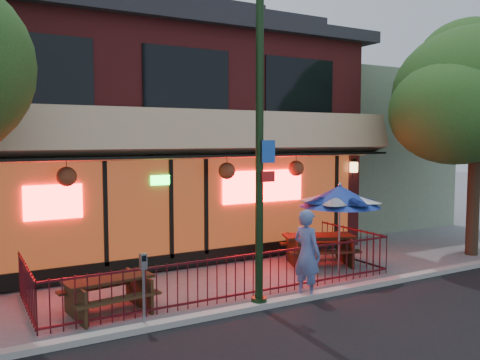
{
  "coord_description": "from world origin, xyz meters",
  "views": [
    {
      "loc": [
        -5.36,
        -9.08,
        3.47
      ],
      "look_at": [
        0.91,
        2.0,
        2.41
      ],
      "focal_mm": 38.0,
      "sensor_mm": 36.0,
      "label": 1
    }
  ],
  "objects_px": {
    "parking_meter_near": "(143,278)",
    "street_tree_right": "(476,87)",
    "picnic_table_right": "(319,245)",
    "street_light": "(260,154)",
    "pedestrian": "(307,253)",
    "patio_umbrella": "(340,196)",
    "picnic_table_left": "(108,290)"
  },
  "relations": [
    {
      "from": "picnic_table_right",
      "to": "parking_meter_near",
      "type": "relative_size",
      "value": 1.66
    },
    {
      "from": "street_light",
      "to": "patio_umbrella",
      "type": "height_order",
      "value": "street_light"
    },
    {
      "from": "parking_meter_near",
      "to": "street_light",
      "type": "bearing_deg",
      "value": -0.06
    },
    {
      "from": "street_tree_right",
      "to": "pedestrian",
      "type": "relative_size",
      "value": 3.63
    },
    {
      "from": "parking_meter_near",
      "to": "street_tree_right",
      "type": "bearing_deg",
      "value": 5.37
    },
    {
      "from": "picnic_table_left",
      "to": "picnic_table_right",
      "type": "relative_size",
      "value": 0.79
    },
    {
      "from": "picnic_table_left",
      "to": "parking_meter_near",
      "type": "distance_m",
      "value": 1.3
    },
    {
      "from": "picnic_table_right",
      "to": "parking_meter_near",
      "type": "distance_m",
      "value": 6.18
    },
    {
      "from": "picnic_table_right",
      "to": "pedestrian",
      "type": "distance_m",
      "value": 3.01
    },
    {
      "from": "pedestrian",
      "to": "patio_umbrella",
      "type": "bearing_deg",
      "value": -70.18
    },
    {
      "from": "picnic_table_right",
      "to": "pedestrian",
      "type": "xyz_separation_m",
      "value": [
        -2.05,
        -2.16,
        0.43
      ]
    },
    {
      "from": "patio_umbrella",
      "to": "street_light",
      "type": "bearing_deg",
      "value": -158.83
    },
    {
      "from": "street_light",
      "to": "picnic_table_right",
      "type": "height_order",
      "value": "street_light"
    },
    {
      "from": "picnic_table_right",
      "to": "parking_meter_near",
      "type": "bearing_deg",
      "value": -158.95
    },
    {
      "from": "street_light",
      "to": "pedestrian",
      "type": "xyz_separation_m",
      "value": [
        1.25,
        0.05,
        -2.18
      ]
    },
    {
      "from": "picnic_table_left",
      "to": "patio_umbrella",
      "type": "relative_size",
      "value": 0.78
    },
    {
      "from": "street_light",
      "to": "parking_meter_near",
      "type": "xyz_separation_m",
      "value": [
        -2.46,
        0.0,
        -2.2
      ]
    },
    {
      "from": "picnic_table_left",
      "to": "pedestrian",
      "type": "relative_size",
      "value": 0.95
    },
    {
      "from": "picnic_table_right",
      "to": "parking_meter_near",
      "type": "xyz_separation_m",
      "value": [
        -5.75,
        -2.21,
        0.41
      ]
    },
    {
      "from": "street_tree_right",
      "to": "patio_umbrella",
      "type": "relative_size",
      "value": 3.0
    },
    {
      "from": "street_tree_right",
      "to": "parking_meter_near",
      "type": "xyz_separation_m",
      "value": [
        -10.5,
        -0.99,
        -4.01
      ]
    },
    {
      "from": "street_tree_right",
      "to": "pedestrian",
      "type": "bearing_deg",
      "value": -172.16
    },
    {
      "from": "street_tree_right",
      "to": "street_light",
      "type": "bearing_deg",
      "value": -172.99
    },
    {
      "from": "street_tree_right",
      "to": "picnic_table_right",
      "type": "distance_m",
      "value": 6.6
    },
    {
      "from": "parking_meter_near",
      "to": "picnic_table_left",
      "type": "bearing_deg",
      "value": 106.2
    },
    {
      "from": "picnic_table_right",
      "to": "patio_umbrella",
      "type": "relative_size",
      "value": 0.99
    },
    {
      "from": "street_tree_right",
      "to": "picnic_table_left",
      "type": "distance_m",
      "value": 11.73
    },
    {
      "from": "street_tree_right",
      "to": "patio_umbrella",
      "type": "distance_m",
      "value": 5.72
    },
    {
      "from": "pedestrian",
      "to": "parking_meter_near",
      "type": "bearing_deg",
      "value": 79.07
    },
    {
      "from": "street_light",
      "to": "pedestrian",
      "type": "relative_size",
      "value": 3.62
    },
    {
      "from": "street_tree_right",
      "to": "picnic_table_left",
      "type": "bearing_deg",
      "value": 179.08
    },
    {
      "from": "patio_umbrella",
      "to": "parking_meter_near",
      "type": "bearing_deg",
      "value": -167.75
    }
  ]
}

